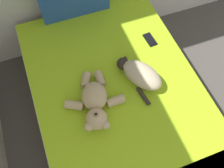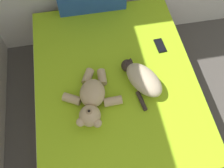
{
  "view_description": "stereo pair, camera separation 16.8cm",
  "coord_description": "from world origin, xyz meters",
  "px_view_note": "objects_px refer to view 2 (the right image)",
  "views": [
    {
      "loc": [
        0.68,
        2.12,
        2.26
      ],
      "look_at": [
        1.01,
        3.01,
        0.63
      ],
      "focal_mm": 40.47,
      "sensor_mm": 36.0,
      "label": 1
    },
    {
      "loc": [
        0.84,
        2.08,
        2.26
      ],
      "look_at": [
        1.01,
        3.01,
        0.63
      ],
      "focal_mm": 40.47,
      "sensor_mm": 36.0,
      "label": 2
    }
  ],
  "objects_px": {
    "cat": "(142,78)",
    "teddy_bear": "(92,100)",
    "cell_phone": "(160,46)",
    "bed": "(118,107)"
  },
  "relations": [
    {
      "from": "cat",
      "to": "teddy_bear",
      "type": "height_order",
      "value": "teddy_bear"
    },
    {
      "from": "bed",
      "to": "teddy_bear",
      "type": "height_order",
      "value": "teddy_bear"
    },
    {
      "from": "cell_phone",
      "to": "bed",
      "type": "bearing_deg",
      "value": -139.13
    },
    {
      "from": "bed",
      "to": "teddy_bear",
      "type": "relative_size",
      "value": 3.86
    },
    {
      "from": "bed",
      "to": "teddy_bear",
      "type": "xyz_separation_m",
      "value": [
        -0.21,
        -0.07,
        0.35
      ]
    },
    {
      "from": "cell_phone",
      "to": "cat",
      "type": "bearing_deg",
      "value": -126.59
    },
    {
      "from": "bed",
      "to": "teddy_bear",
      "type": "distance_m",
      "value": 0.41
    },
    {
      "from": "cat",
      "to": "cell_phone",
      "type": "xyz_separation_m",
      "value": [
        0.25,
        0.33,
        -0.07
      ]
    },
    {
      "from": "cat",
      "to": "teddy_bear",
      "type": "xyz_separation_m",
      "value": [
        -0.4,
        -0.11,
        -0.0
      ]
    },
    {
      "from": "teddy_bear",
      "to": "cell_phone",
      "type": "distance_m",
      "value": 0.79
    }
  ]
}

